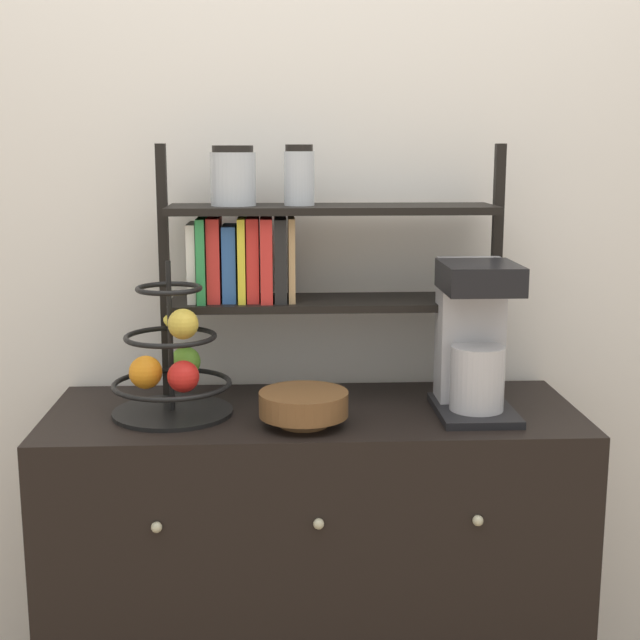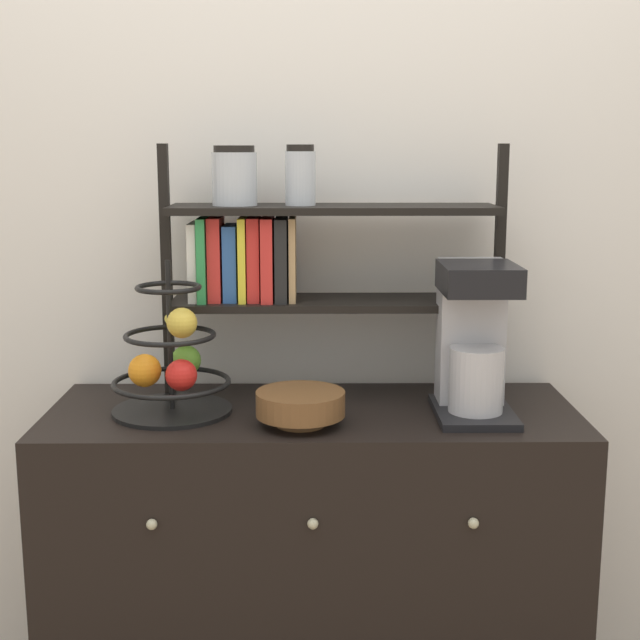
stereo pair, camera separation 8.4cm
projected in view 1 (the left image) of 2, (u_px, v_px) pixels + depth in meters
wall_back at (309, 200)px, 2.30m from camera, size 7.00×0.05×2.60m
sideboard at (314, 570)px, 2.19m from camera, size 1.26×0.50×0.82m
coffee_maker at (474, 336)px, 2.08m from camera, size 0.18×0.25×0.36m
fruit_stand at (172, 365)px, 2.06m from camera, size 0.28×0.28×0.36m
wooden_bowl at (304, 405)px, 1.99m from camera, size 0.20×0.20×0.08m
shelf_hutch at (282, 246)px, 2.16m from camera, size 0.84×0.20×0.62m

